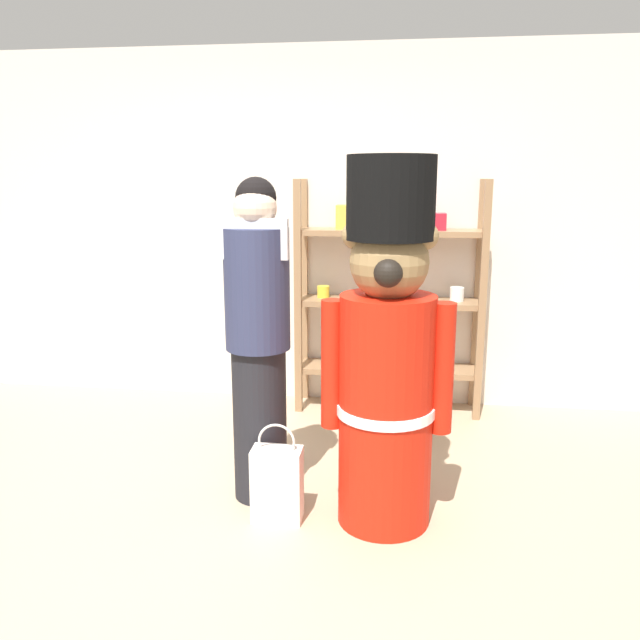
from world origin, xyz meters
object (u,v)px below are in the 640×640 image
at_px(person_shopper, 258,337).
at_px(merchandise_shelf, 388,293).
at_px(teddy_bear_guard, 387,356).
at_px(shopping_bag, 277,483).

bearing_deg(person_shopper, merchandise_shelf, 66.17).
bearing_deg(teddy_bear_guard, shopping_bag, -172.49).
bearing_deg(shopping_bag, person_shopper, 119.66).
xyz_separation_m(merchandise_shelf, shopping_bag, (-0.49, -1.67, -0.67)).
bearing_deg(merchandise_shelf, teddy_bear_guard, -88.74).
xyz_separation_m(person_shopper, shopping_bag, (0.14, -0.24, -0.69)).
xyz_separation_m(merchandise_shelf, teddy_bear_guard, (0.04, -1.60, -0.01)).
bearing_deg(shopping_bag, merchandise_shelf, 73.55).
height_order(teddy_bear_guard, person_shopper, teddy_bear_guard).
height_order(person_shopper, shopping_bag, person_shopper).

